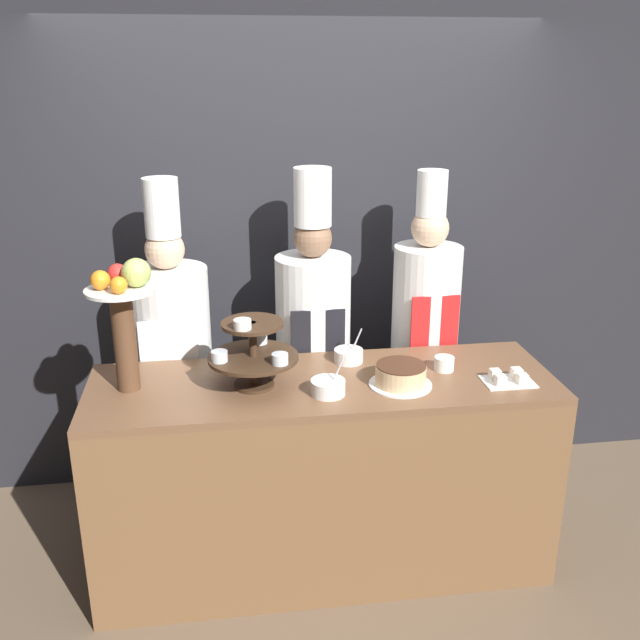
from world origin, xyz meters
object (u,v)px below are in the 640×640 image
at_px(tiered_stand, 253,351).
at_px(chef_left, 172,348).
at_px(serving_bowl_far, 349,355).
at_px(serving_bowl_near, 329,387).
at_px(cake_square_tray, 508,378).
at_px(chef_center_right, 425,328).
at_px(fruit_pedestal, 124,309).
at_px(cake_round, 401,376).
at_px(cup_white, 444,364).
at_px(chef_center_left, 313,335).

height_order(tiered_stand, chef_left, chef_left).
height_order(tiered_stand, serving_bowl_far, tiered_stand).
bearing_deg(serving_bowl_near, cake_square_tray, 0.44).
relative_size(cake_square_tray, chef_center_right, 0.12).
relative_size(tiered_stand, fruit_pedestal, 0.68).
distance_m(cake_round, cup_white, 0.27).
height_order(tiered_stand, cake_square_tray, tiered_stand).
bearing_deg(serving_bowl_far, serving_bowl_near, -113.75).
height_order(serving_bowl_near, chef_left, chef_left).
distance_m(fruit_pedestal, cup_white, 1.43).
xyz_separation_m(chef_center_left, chef_center_right, (0.59, 0.00, 0.01)).
relative_size(fruit_pedestal, cake_round, 2.08).
xyz_separation_m(serving_bowl_far, chef_left, (-0.84, 0.34, -0.05)).
distance_m(fruit_pedestal, cake_square_tray, 1.68).
relative_size(cake_round, chef_left, 0.15).
xyz_separation_m(cake_round, chef_center_left, (-0.30, 0.63, -0.03)).
height_order(chef_left, chef_center_left, chef_center_left).
bearing_deg(cup_white, serving_bowl_near, -162.71).
relative_size(fruit_pedestal, serving_bowl_far, 3.52).
xyz_separation_m(serving_bowl_near, chef_center_left, (0.02, 0.67, -0.02)).
relative_size(chef_center_left, chef_center_right, 1.01).
bearing_deg(tiered_stand, chef_center_right, 30.68).
bearing_deg(chef_center_right, cup_white, -95.94).
bearing_deg(tiered_stand, chef_left, 124.71).
bearing_deg(chef_center_left, cup_white, -42.51).
relative_size(cake_square_tray, chef_center_left, 0.12).
bearing_deg(serving_bowl_far, tiered_stand, -155.06).
relative_size(chef_left, chef_center_left, 0.98).
distance_m(serving_bowl_near, serving_bowl_far, 0.36).
distance_m(tiered_stand, fruit_pedestal, 0.56).
distance_m(cake_square_tray, serving_bowl_near, 0.80).
bearing_deg(cake_round, chef_left, 148.26).
height_order(cake_round, chef_center_left, chef_center_left).
xyz_separation_m(tiered_stand, fruit_pedestal, (-0.52, 0.06, 0.19)).
relative_size(serving_bowl_near, chef_center_left, 0.09).
bearing_deg(serving_bowl_near, chef_center_right, 47.49).
relative_size(cake_round, serving_bowl_near, 1.66).
distance_m(cup_white, chef_center_right, 0.50).
distance_m(cake_round, cake_square_tray, 0.48).
height_order(serving_bowl_far, chef_center_left, chef_center_left).
distance_m(fruit_pedestal, chef_center_right, 1.56).
distance_m(cup_white, chef_center_left, 0.73).
distance_m(cup_white, chef_left, 1.35).
height_order(fruit_pedestal, serving_bowl_near, fruit_pedestal).
bearing_deg(chef_left, chef_center_right, 0.00).
bearing_deg(cup_white, chef_center_left, 137.49).
bearing_deg(chef_left, cup_white, -21.53).
bearing_deg(cake_round, chef_center_right, 65.20).
bearing_deg(tiered_stand, serving_bowl_near, -21.25).
height_order(serving_bowl_far, chef_left, chef_left).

